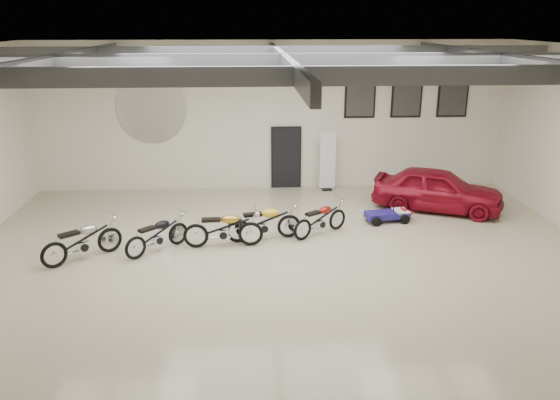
{
  "coord_description": "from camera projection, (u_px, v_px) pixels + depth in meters",
  "views": [
    {
      "loc": [
        -0.82,
        -12.4,
        5.61
      ],
      "look_at": [
        0.0,
        1.2,
        1.1
      ],
      "focal_mm": 35.0,
      "sensor_mm": 36.0,
      "label": 1
    }
  ],
  "objects": [
    {
      "name": "go_kart",
      "position": [
        391.0,
        212.0,
        15.9
      ],
      "size": [
        1.63,
        0.93,
        0.56
      ],
      "primitive_type": null,
      "rotation": [
        0.0,
        0.0,
        0.16
      ],
      "color": "navy",
      "rests_on": "floor"
    },
    {
      "name": "poster_mid",
      "position": [
        407.0,
        98.0,
        18.5
      ],
      "size": [
        1.05,
        0.08,
        1.35
      ],
      "primitive_type": null,
      "color": "black",
      "rests_on": "back_wall"
    },
    {
      "name": "motorcycle_yellow",
      "position": [
        264.0,
        222.0,
        14.48
      ],
      "size": [
        2.07,
        0.98,
        1.03
      ],
      "primitive_type": null,
      "rotation": [
        0.0,
        0.0,
        0.19
      ],
      "color": "silver",
      "rests_on": "floor"
    },
    {
      "name": "motorcycle_red",
      "position": [
        320.0,
        218.0,
        14.84
      ],
      "size": [
        1.82,
        1.5,
        0.95
      ],
      "primitive_type": null,
      "rotation": [
        0.0,
        0.0,
        0.61
      ],
      "color": "silver",
      "rests_on": "floor"
    },
    {
      "name": "oil_sign",
      "position": [
        327.0,
        139.0,
        18.77
      ],
      "size": [
        0.72,
        0.1,
        0.72
      ],
      "primitive_type": null,
      "color": "white",
      "rests_on": "back_wall"
    },
    {
      "name": "motorcycle_gold",
      "position": [
        223.0,
        228.0,
        14.03
      ],
      "size": [
        2.04,
        0.7,
        1.05
      ],
      "primitive_type": null,
      "rotation": [
        0.0,
        0.0,
        0.04
      ],
      "color": "silver",
      "rests_on": "floor"
    },
    {
      "name": "back_wall",
      "position": [
        271.0,
        116.0,
        18.46
      ],
      "size": [
        16.0,
        0.02,
        5.0
      ],
      "primitive_type": "cube",
      "color": "silver",
      "rests_on": "floor"
    },
    {
      "name": "door",
      "position": [
        286.0,
        158.0,
        18.9
      ],
      "size": [
        0.92,
        0.08,
        2.1
      ],
      "primitive_type": "cube",
      "color": "black",
      "rests_on": "back_wall"
    },
    {
      "name": "vintage_car",
      "position": [
        438.0,
        189.0,
        16.75
      ],
      "size": [
        2.99,
        4.19,
        1.32
      ],
      "primitive_type": "imported",
      "rotation": [
        0.0,
        0.0,
        1.16
      ],
      "color": "maroon",
      "rests_on": "floor"
    },
    {
      "name": "logo_plaque",
      "position": [
        151.0,
        109.0,
        18.09
      ],
      "size": [
        2.3,
        0.06,
        1.16
      ],
      "primitive_type": null,
      "color": "silver",
      "rests_on": "back_wall"
    },
    {
      "name": "ceiling",
      "position": [
        283.0,
        49.0,
        11.99
      ],
      "size": [
        16.0,
        12.0,
        0.01
      ],
      "primitive_type": "cube",
      "color": "gray",
      "rests_on": "back_wall"
    },
    {
      "name": "motorcycle_black",
      "position": [
        157.0,
        234.0,
        13.75
      ],
      "size": [
        1.72,
        1.67,
        0.95
      ],
      "primitive_type": null,
      "rotation": [
        0.0,
        0.0,
        0.76
      ],
      "color": "silver",
      "rests_on": "floor"
    },
    {
      "name": "floor",
      "position": [
        283.0,
        257.0,
        13.56
      ],
      "size": [
        16.0,
        12.0,
        0.01
      ],
      "primitive_type": "cube",
      "color": "tan",
      "rests_on": "ground"
    },
    {
      "name": "banner_stand",
      "position": [
        328.0,
        163.0,
        18.57
      ],
      "size": [
        0.55,
        0.25,
        1.98
      ],
      "primitive_type": null,
      "rotation": [
        0.0,
        0.0,
        0.07
      ],
      "color": "white",
      "rests_on": "floor"
    },
    {
      "name": "poster_left",
      "position": [
        360.0,
        98.0,
        18.41
      ],
      "size": [
        1.05,
        0.08,
        1.35
      ],
      "primitive_type": null,
      "color": "black",
      "rests_on": "back_wall"
    },
    {
      "name": "ceiling_beams",
      "position": [
        283.0,
        61.0,
        12.07
      ],
      "size": [
        15.8,
        11.8,
        0.32
      ],
      "primitive_type": null,
      "color": "#54565C",
      "rests_on": "ceiling"
    },
    {
      "name": "motorcycle_silver",
      "position": [
        82.0,
        240.0,
        13.26
      ],
      "size": [
        1.95,
        1.73,
        1.04
      ],
      "primitive_type": null,
      "rotation": [
        0.0,
        0.0,
        0.67
      ],
      "color": "silver",
      "rests_on": "floor"
    },
    {
      "name": "poster_right",
      "position": [
        453.0,
        97.0,
        18.59
      ],
      "size": [
        1.05,
        0.08,
        1.35
      ],
      "primitive_type": null,
      "color": "black",
      "rests_on": "back_wall"
    }
  ]
}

